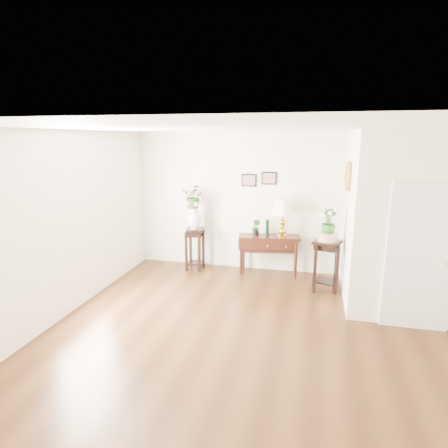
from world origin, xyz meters
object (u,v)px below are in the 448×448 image
(table_lamp, at_px, (282,219))
(plant_stand_b, at_px, (326,265))
(console_table, at_px, (269,255))
(plant_stand_a, at_px, (195,249))

(table_lamp, xyz_separation_m, plant_stand_b, (0.84, -0.55, -0.69))
(table_lamp, height_order, plant_stand_b, table_lamp)
(plant_stand_b, bearing_deg, console_table, 152.98)
(table_lamp, relative_size, plant_stand_b, 0.84)
(console_table, relative_size, plant_stand_a, 1.37)
(table_lamp, bearing_deg, plant_stand_a, -177.24)
(table_lamp, relative_size, plant_stand_a, 0.88)
(console_table, distance_m, plant_stand_a, 1.52)
(console_table, xyz_separation_m, plant_stand_a, (-1.51, -0.09, 0.04))
(console_table, relative_size, plant_stand_b, 1.30)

